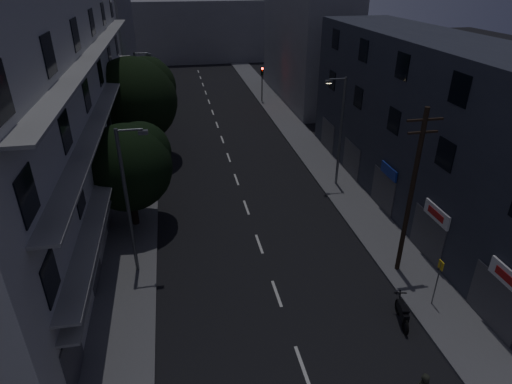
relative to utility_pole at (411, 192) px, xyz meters
name	(u,v)px	position (x,y,z in m)	size (l,w,h in m)	color
ground	(228,155)	(-6.86, 17.94, -4.87)	(160.00, 160.00, 0.00)	black
sidewalk_left	(141,161)	(-14.36, 17.94, -4.79)	(3.00, 90.00, 0.15)	#565659
sidewalk_right	(309,148)	(0.64, 17.94, -4.79)	(3.00, 90.00, 0.15)	#565659
lane_markings	(220,132)	(-6.86, 24.19, -4.86)	(0.15, 60.50, 0.01)	beige
building_left	(48,108)	(-18.84, 10.94, 2.13)	(7.00, 36.00, 14.00)	#B7B7B2
building_right	(431,128)	(5.13, 6.94, 0.63)	(6.19, 28.00, 11.00)	#282C37
building_far_left	(103,30)	(-18.86, 40.94, 3.13)	(6.00, 20.00, 16.00)	slate
building_far_right	(306,45)	(5.14, 34.94, 1.63)	(6.00, 20.00, 13.00)	slate
building_far_end	(192,31)	(-6.86, 62.94, 0.13)	(24.00, 8.00, 10.00)	slate
tree_near	(128,164)	(-14.15, 7.62, -0.61)	(5.33, 5.33, 6.57)	black
tree_mid	(135,97)	(-14.21, 18.29, 0.60)	(6.92, 6.92, 8.51)	black
tree_far	(144,80)	(-14.08, 29.77, -0.63)	(5.27, 5.27, 6.52)	black
traffic_signal_far_right	(262,77)	(-0.47, 33.85, -1.77)	(0.28, 0.37, 4.10)	black
traffic_signal_far_left	(152,83)	(-13.41, 33.18, -1.77)	(0.28, 0.37, 4.10)	black
street_lamp_left_near	(129,197)	(-13.75, 2.64, -0.27)	(1.51, 0.25, 8.00)	#55575C
street_lamp_right	(340,127)	(0.31, 10.56, -0.27)	(1.51, 0.25, 8.00)	slate
street_lamp_left_far	(140,93)	(-14.06, 23.23, -0.27)	(1.51, 0.25, 8.00)	slate
utility_pole	(411,192)	(0.00, 0.00, 0.00)	(1.80, 0.24, 9.00)	black
bus_stop_sign	(439,275)	(0.35, -2.86, -2.98)	(0.06, 0.35, 2.52)	#595B60
motorcycle	(402,313)	(-1.64, -3.57, -4.35)	(0.74, 2.02, 1.31)	black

